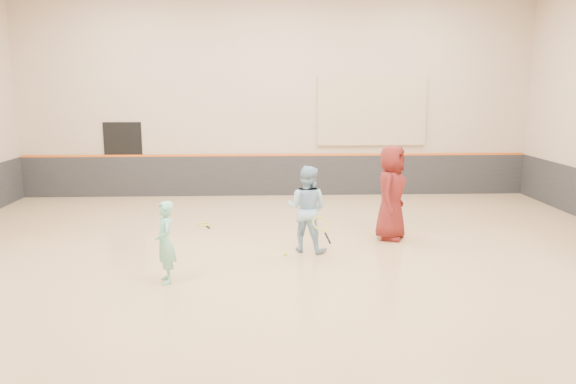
{
  "coord_description": "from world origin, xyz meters",
  "views": [
    {
      "loc": [
        -0.39,
        -10.57,
        3.22
      ],
      "look_at": [
        0.09,
        0.4,
        1.15
      ],
      "focal_mm": 35.0,
      "sensor_mm": 36.0,
      "label": 1
    }
  ],
  "objects_px": {
    "young_man": "(391,193)",
    "spare_racket": "(204,224)",
    "girl": "(165,242)",
    "instructor": "(307,209)"
  },
  "relations": [
    {
      "from": "spare_racket",
      "to": "girl",
      "type": "bearing_deg",
      "value": -93.13
    },
    {
      "from": "girl",
      "to": "instructor",
      "type": "distance_m",
      "value": 3.02
    },
    {
      "from": "young_man",
      "to": "spare_racket",
      "type": "distance_m",
      "value": 4.46
    },
    {
      "from": "girl",
      "to": "young_man",
      "type": "bearing_deg",
      "value": 103.67
    },
    {
      "from": "girl",
      "to": "spare_racket",
      "type": "relative_size",
      "value": 1.97
    },
    {
      "from": "instructor",
      "to": "young_man",
      "type": "bearing_deg",
      "value": -132.04
    },
    {
      "from": "girl",
      "to": "young_man",
      "type": "relative_size",
      "value": 0.69
    },
    {
      "from": "girl",
      "to": "young_man",
      "type": "distance_m",
      "value": 5.03
    },
    {
      "from": "instructor",
      "to": "spare_racket",
      "type": "height_order",
      "value": "instructor"
    },
    {
      "from": "instructor",
      "to": "young_man",
      "type": "relative_size",
      "value": 0.85
    }
  ]
}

